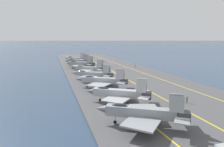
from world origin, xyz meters
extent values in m
plane|color=#2D425B|center=(0.00, 0.00, 0.00)|extent=(2000.00, 2000.00, 0.00)
cube|color=#4C4C4F|center=(0.00, 0.00, 0.20)|extent=(210.88, 43.23, 0.40)
cube|color=yellow|center=(0.00, -11.89, 0.40)|extent=(189.74, 5.10, 0.01)
cube|color=yellow|center=(0.00, 0.00, 0.40)|extent=(189.79, 0.36, 0.01)
cube|color=yellow|center=(0.00, 11.89, 0.40)|extent=(189.75, 4.74, 0.01)
cube|color=gray|center=(-56.10, 12.88, 3.03)|extent=(7.87, 11.59, 1.81)
cone|color=#5B5E60|center=(-52.43, 19.07, 3.03)|extent=(2.67, 2.89, 1.72)
cube|color=#38383A|center=(-59.85, 6.53, 3.03)|extent=(2.82, 2.79, 1.54)
ellipsoid|color=#232D38|center=(-54.18, 16.12, 3.89)|extent=(2.39, 3.10, 1.00)
cube|color=gray|center=(-59.28, 14.27, 2.44)|extent=(7.39, 7.39, 0.28)
cube|color=gray|center=(-53.34, 10.76, 2.44)|extent=(6.41, 6.59, 0.28)
cube|color=gray|center=(-59.99, 8.17, 5.29)|extent=(1.93, 2.45, 2.68)
cube|color=gray|center=(-58.35, 7.20, 5.29)|extent=(1.93, 2.45, 2.68)
cube|color=gray|center=(-61.58, 8.14, 3.03)|extent=(3.65, 3.60, 0.20)
cube|color=gray|center=(-57.61, 5.79, 3.03)|extent=(3.45, 3.18, 0.20)
cylinder|color=#B2B2B7|center=(-53.75, 16.84, 1.26)|extent=(0.16, 0.16, 1.72)
cylinder|color=black|center=(-53.75, 16.84, 0.70)|extent=(0.49, 0.63, 0.60)
cylinder|color=#B2B2B7|center=(-57.83, 12.44, 1.26)|extent=(0.16, 0.16, 1.72)
cylinder|color=black|center=(-57.83, 12.44, 0.70)|extent=(0.49, 0.63, 0.60)
cylinder|color=#B2B2B7|center=(-55.65, 11.15, 1.26)|extent=(0.16, 0.16, 1.72)
cylinder|color=black|center=(-55.65, 11.15, 0.70)|extent=(0.49, 0.63, 0.60)
cube|color=#A8AAAF|center=(-42.47, 12.50, 2.80)|extent=(8.01, 11.12, 1.86)
cone|color=#5B5E60|center=(-38.73, 18.38, 2.80)|extent=(2.71, 2.86, 1.77)
cube|color=#38383A|center=(-46.30, 6.48, 2.80)|extent=(2.85, 2.79, 1.58)
ellipsoid|color=#232D38|center=(-40.51, 15.57, 3.69)|extent=(2.43, 3.01, 1.02)
cube|color=#A8AAAF|center=(-45.44, 13.91, 2.20)|extent=(6.98, 6.96, 0.28)
cube|color=#A8AAAF|center=(-39.93, 10.40, 2.20)|extent=(6.08, 6.40, 0.28)
cube|color=#A8AAAF|center=(-46.43, 8.10, 5.21)|extent=(1.98, 2.40, 2.91)
cube|color=#A8AAAF|center=(-44.78, 7.05, 5.21)|extent=(1.98, 2.40, 2.91)
cube|color=#A8AAAF|center=(-48.00, 8.14, 2.80)|extent=(3.60, 3.56, 0.20)
cube|color=#A8AAAF|center=(-44.07, 5.64, 2.80)|extent=(3.45, 3.17, 0.20)
cylinder|color=#B2B2B7|center=(-40.08, 16.26, 1.14)|extent=(0.16, 0.16, 1.47)
cylinder|color=black|center=(-40.08, 16.26, 0.70)|extent=(0.51, 0.62, 0.60)
cylinder|color=#B2B2B7|center=(-44.22, 12.17, 1.14)|extent=(0.16, 0.16, 1.47)
cylinder|color=black|center=(-44.22, 12.17, 0.70)|extent=(0.51, 0.62, 0.60)
cylinder|color=#B2B2B7|center=(-42.02, 10.77, 1.14)|extent=(0.16, 0.16, 1.47)
cylinder|color=black|center=(-42.02, 10.77, 0.70)|extent=(0.51, 0.62, 0.60)
cube|color=#9EA3A8|center=(-27.26, 12.73, 2.90)|extent=(7.84, 11.68, 1.66)
cone|color=#5B5E60|center=(-23.54, 19.02, 2.90)|extent=(2.57, 2.85, 1.58)
cube|color=#38383A|center=(-31.07, 6.29, 2.90)|extent=(2.69, 2.73, 1.41)
ellipsoid|color=#232D38|center=(-25.31, 16.02, 3.69)|extent=(2.35, 3.10, 0.92)
cube|color=#9EA3A8|center=(-30.67, 14.25, 2.36)|extent=(7.92, 7.91, 0.28)
cube|color=#9EA3A8|center=(-24.29, 10.47, 2.36)|extent=(7.07, 6.86, 0.28)
cube|color=#9EA3A8|center=(-31.13, 7.90, 5.24)|extent=(2.01, 2.52, 2.97)
cube|color=#9EA3A8|center=(-29.63, 7.01, 5.24)|extent=(2.01, 2.52, 2.97)
cube|color=#9EA3A8|center=(-32.73, 7.86, 2.90)|extent=(3.68, 3.63, 0.20)
cube|color=#9EA3A8|center=(-28.89, 5.59, 2.90)|extent=(3.46, 3.21, 0.20)
cylinder|color=#B2B2B7|center=(-24.88, 16.75, 1.24)|extent=(0.16, 0.16, 1.67)
cylinder|color=black|center=(-24.88, 16.75, 0.70)|extent=(0.49, 0.63, 0.60)
cylinder|color=#B2B2B7|center=(-28.91, 12.22, 1.24)|extent=(0.16, 0.16, 1.67)
cylinder|color=black|center=(-28.91, 12.22, 0.70)|extent=(0.49, 0.63, 0.60)
cylinder|color=#B2B2B7|center=(-26.91, 11.04, 1.24)|extent=(0.16, 0.16, 1.67)
cylinder|color=black|center=(-26.91, 11.04, 0.70)|extent=(0.49, 0.63, 0.60)
cube|color=#93999E|center=(-14.86, 13.28, 2.79)|extent=(8.30, 11.10, 1.53)
cone|color=#5B5E60|center=(-10.77, 19.22, 2.79)|extent=(2.53, 2.76, 1.45)
cube|color=#38383A|center=(-19.04, 7.19, 2.79)|extent=(2.59, 2.66, 1.30)
ellipsoid|color=#232D38|center=(-12.72, 16.39, 3.51)|extent=(2.40, 2.97, 0.84)
cube|color=#93999E|center=(-17.76, 14.76, 2.29)|extent=(7.29, 7.26, 0.28)
cube|color=#93999E|center=(-12.43, 11.10, 2.29)|extent=(6.51, 6.76, 0.28)
cube|color=#93999E|center=(-18.94, 8.75, 4.94)|extent=(2.05, 2.43, 2.75)
cube|color=#93999E|center=(-17.62, 7.84, 4.94)|extent=(2.05, 2.43, 2.75)
cube|color=#93999E|center=(-20.54, 8.83, 2.79)|extent=(3.64, 3.64, 0.20)
cube|color=#93999E|center=(-16.97, 6.38, 2.79)|extent=(3.52, 3.30, 0.20)
cylinder|color=#B2B2B7|center=(-12.24, 17.08, 1.21)|extent=(0.16, 0.16, 1.62)
cylinder|color=black|center=(-12.24, 17.08, 0.70)|extent=(0.52, 0.62, 0.60)
cylinder|color=#B2B2B7|center=(-16.45, 12.84, 1.21)|extent=(0.16, 0.16, 1.62)
cylinder|color=black|center=(-16.45, 12.84, 0.70)|extent=(0.52, 0.62, 0.60)
cylinder|color=#B2B2B7|center=(-14.69, 11.63, 1.21)|extent=(0.16, 0.16, 1.62)
cylinder|color=black|center=(-14.69, 11.63, 0.70)|extent=(0.52, 0.62, 0.60)
cube|color=#9EA3A8|center=(-0.32, 11.88, 2.71)|extent=(8.06, 10.70, 1.52)
cone|color=#5B5E60|center=(3.63, 17.60, 2.71)|extent=(2.48, 2.68, 1.45)
cube|color=#38383A|center=(-4.37, 6.04, 2.71)|extent=(2.54, 2.59, 1.29)
ellipsoid|color=#232D38|center=(1.75, 14.87, 3.43)|extent=(2.34, 2.87, 0.84)
cube|color=#9EA3A8|center=(-3.22, 13.40, 2.21)|extent=(7.16, 7.15, 0.28)
cube|color=#9EA3A8|center=(2.11, 9.70, 2.21)|extent=(6.48, 6.59, 0.28)
cube|color=#9EA3A8|center=(-4.29, 7.56, 5.15)|extent=(2.12, 2.43, 3.31)
cube|color=#9EA3A8|center=(-2.98, 6.65, 5.15)|extent=(2.12, 2.43, 3.31)
cube|color=#9EA3A8|center=(-5.87, 7.67, 2.71)|extent=(3.58, 3.58, 0.20)
cube|color=#9EA3A8|center=(-2.32, 5.21, 2.71)|extent=(3.49, 3.23, 0.20)
cylinder|color=#B2B2B7|center=(2.21, 15.54, 1.17)|extent=(0.16, 0.16, 1.55)
cylinder|color=black|center=(2.21, 15.54, 0.70)|extent=(0.52, 0.62, 0.60)
cylinder|color=#B2B2B7|center=(-1.89, 11.49, 1.17)|extent=(0.16, 0.16, 1.55)
cylinder|color=black|center=(-1.89, 11.49, 0.70)|extent=(0.52, 0.62, 0.60)
cylinder|color=#B2B2B7|center=(-0.14, 10.28, 1.17)|extent=(0.16, 0.16, 1.55)
cylinder|color=black|center=(-0.14, 10.28, 0.70)|extent=(0.52, 0.62, 0.60)
cube|color=gray|center=(15.05, 13.11, 2.94)|extent=(8.28, 10.76, 1.88)
cone|color=#5B5E60|center=(18.97, 18.73, 2.94)|extent=(2.74, 2.85, 1.79)
cube|color=#38383A|center=(11.04, 7.35, 2.94)|extent=(2.87, 2.81, 1.60)
ellipsoid|color=#232D38|center=(17.10, 16.05, 3.83)|extent=(2.49, 2.95, 1.03)
cube|color=gray|center=(12.07, 14.70, 2.33)|extent=(7.02, 7.00, 0.28)
cube|color=gray|center=(17.58, 10.86, 2.33)|extent=(6.33, 6.49, 0.28)
cube|color=gray|center=(10.96, 8.96, 5.43)|extent=(2.05, 2.37, 3.05)
cube|color=gray|center=(12.58, 7.83, 5.43)|extent=(2.05, 2.37, 3.05)
cube|color=gray|center=(9.39, 9.08, 2.94)|extent=(3.56, 3.56, 0.20)
cube|color=gray|center=(13.24, 6.40, 2.94)|extent=(3.48, 3.20, 0.20)
cylinder|color=#B2B2B7|center=(17.55, 16.70, 1.20)|extent=(0.16, 0.16, 1.60)
cylinder|color=black|center=(17.55, 16.70, 0.70)|extent=(0.52, 0.62, 0.60)
cylinder|color=#B2B2B7|center=(13.29, 12.88, 1.20)|extent=(0.16, 0.16, 1.60)
cylinder|color=black|center=(13.29, 12.88, 0.70)|extent=(0.52, 0.62, 0.60)
cylinder|color=#B2B2B7|center=(15.45, 11.37, 1.20)|extent=(0.16, 0.16, 1.60)
cylinder|color=black|center=(15.45, 11.37, 0.70)|extent=(0.52, 0.62, 0.60)
cube|color=gray|center=(27.55, 12.90, 2.83)|extent=(7.16, 10.94, 1.71)
cone|color=#5B5E60|center=(30.85, 18.77, 2.83)|extent=(2.49, 2.70, 1.62)
cube|color=#38383A|center=(24.18, 6.89, 2.83)|extent=(2.63, 2.60, 1.45)
ellipsoid|color=#232D38|center=(29.28, 15.97, 3.64)|extent=(2.20, 2.92, 0.94)
cube|color=gray|center=(24.09, 14.39, 2.27)|extent=(7.66, 7.62, 0.28)
cube|color=gray|center=(30.63, 10.72, 2.27)|extent=(6.92, 6.36, 0.28)
cube|color=gray|center=(24.01, 8.42, 5.23)|extent=(1.90, 2.37, 3.06)
cube|color=gray|center=(25.57, 7.54, 5.23)|extent=(1.90, 2.37, 3.06)
cube|color=gray|center=(22.45, 8.40, 2.83)|extent=(3.55, 3.47, 0.20)
cube|color=gray|center=(26.37, 6.20, 2.83)|extent=(3.37, 2.99, 0.20)
cylinder|color=#B2B2B7|center=(29.66, 16.65, 1.19)|extent=(0.16, 0.16, 1.57)
cylinder|color=black|center=(29.66, 16.65, 0.70)|extent=(0.49, 0.63, 0.60)
cylinder|color=#B2B2B7|center=(25.94, 12.46, 1.19)|extent=(0.16, 0.16, 1.57)
cylinder|color=black|center=(25.94, 12.46, 0.70)|extent=(0.49, 0.63, 0.60)
cylinder|color=#B2B2B7|center=(28.02, 11.29, 1.19)|extent=(0.16, 0.16, 1.57)
cylinder|color=black|center=(28.02, 11.29, 0.70)|extent=(0.49, 0.63, 0.60)
cube|color=#9EA3A8|center=(41.01, 12.35, 2.89)|extent=(7.85, 9.96, 1.65)
cone|color=#5B5E60|center=(44.80, 17.58, 2.89)|extent=(2.50, 2.62, 1.57)
cube|color=#38383A|center=(37.13, 7.01, 2.89)|extent=(2.59, 2.57, 1.40)
ellipsoid|color=#232D38|center=(42.99, 15.09, 3.67)|extent=(2.32, 2.72, 0.91)
cube|color=#9EA3A8|center=(38.21, 13.92, 2.35)|extent=(6.71, 6.70, 0.28)
cube|color=#9EA3A8|center=(43.37, 10.18, 2.35)|extent=(6.17, 6.22, 0.28)
cube|color=#9EA3A8|center=(37.14, 8.49, 5.28)|extent=(2.01, 2.26, 3.10)
cube|color=#9EA3A8|center=(38.54, 7.47, 5.28)|extent=(2.01, 2.26, 3.10)
cube|color=#9EA3A8|center=(35.60, 8.68, 2.89)|extent=(3.46, 3.47, 0.20)
cube|color=#9EA3A8|center=(39.20, 6.07, 2.89)|extent=(3.44, 3.11, 0.20)
cylinder|color=#B2B2B7|center=(43.43, 15.69, 1.23)|extent=(0.16, 0.16, 1.66)
cylinder|color=black|center=(43.43, 15.69, 0.70)|extent=(0.53, 0.61, 0.60)
cylinder|color=#B2B2B7|center=(39.41, 12.12, 1.23)|extent=(0.16, 0.16, 1.66)
cylinder|color=black|center=(39.41, 12.12, 0.70)|extent=(0.53, 0.61, 0.60)
cylinder|color=#B2B2B7|center=(41.28, 10.76, 1.23)|extent=(0.16, 0.16, 1.66)
cylinder|color=black|center=(41.28, 10.76, 0.70)|extent=(0.53, 0.61, 0.60)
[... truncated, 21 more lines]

